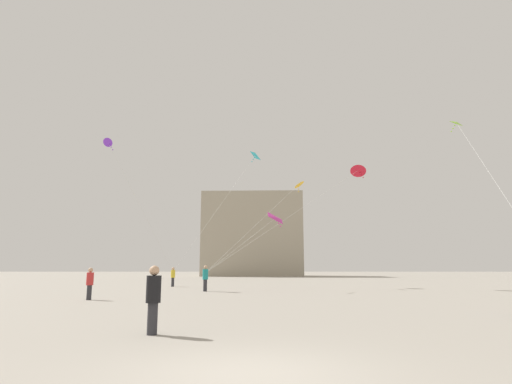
# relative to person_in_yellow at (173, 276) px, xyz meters

# --- Properties ---
(ground_plane) EXTENTS (300.00, 300.00, 0.00)m
(ground_plane) POSITION_rel_person_in_yellow_xyz_m (7.42, -30.83, -0.93)
(ground_plane) COLOR #9E9689
(person_in_yellow) EXTENTS (0.37, 0.37, 1.69)m
(person_in_yellow) POSITION_rel_person_in_yellow_xyz_m (0.00, 0.00, 0.00)
(person_in_yellow) COLOR #2D2D33
(person_in_yellow) RESTS_ON ground_plane
(person_in_black) EXTENTS (0.38, 0.38, 1.75)m
(person_in_black) POSITION_rel_person_in_yellow_xyz_m (4.86, -26.84, 0.03)
(person_in_black) COLOR #2D2D33
(person_in_black) RESTS_ON ground_plane
(person_in_teal) EXTENTS (0.40, 0.40, 1.82)m
(person_in_teal) POSITION_rel_person_in_yellow_xyz_m (3.78, -7.36, 0.07)
(person_in_teal) COLOR #2D2D33
(person_in_teal) RESTS_ON ground_plane
(person_in_red) EXTENTS (0.36, 0.36, 1.67)m
(person_in_red) POSITION_rel_person_in_yellow_xyz_m (-1.33, -15.31, -0.01)
(person_in_red) COLOR #2D2D33
(person_in_red) RESTS_ON ground_plane
(kite_crimson_diamond) EXTENTS (13.45, 6.63, 9.33)m
(kite_crimson_diamond) POSITION_rel_person_in_yellow_xyz_m (16.32, -1.53, 9.13)
(kite_crimson_diamond) COLOR red
(kite_lime_diamond) EXTENTS (4.19, 15.04, 11.82)m
(kite_lime_diamond) POSITION_rel_person_in_yellow_xyz_m (22.96, -6.65, 11.68)
(kite_lime_diamond) COLOR #8CD12D
(kite_amber_diamond) EXTENTS (8.19, 9.01, 8.42)m
(kite_amber_diamond) POSITION_rel_person_in_yellow_xyz_m (11.28, 0.91, 8.34)
(kite_amber_diamond) COLOR yellow
(kite_cyan_delta) EXTENTS (7.71, 1.80, 11.22)m
(kite_cyan_delta) POSITION_rel_person_in_yellow_xyz_m (7.17, 1.02, 11.04)
(kite_cyan_delta) COLOR #1EB2C6
(kite_violet_diamond) EXTENTS (5.99, 2.93, 11.50)m
(kite_violet_diamond) POSITION_rel_person_in_yellow_xyz_m (-5.41, -2.54, 11.25)
(kite_violet_diamond) COLOR purple
(kite_magenta_delta) EXTENTS (5.88, 1.96, 4.39)m
(kite_magenta_delta) POSITION_rel_person_in_yellow_xyz_m (8.82, -6.78, 4.34)
(kite_magenta_delta) COLOR #D12899
(building_left_hall) EXTENTS (19.12, 10.89, 15.72)m
(building_left_hall) POSITION_rel_person_in_yellow_xyz_m (6.42, 44.64, 6.93)
(building_left_hall) COLOR #A39984
(building_left_hall) RESTS_ON ground_plane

